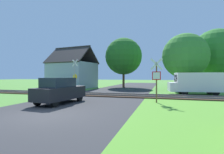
# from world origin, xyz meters

# --- Properties ---
(ground_plane) EXTENTS (160.00, 160.00, 0.00)m
(ground_plane) POSITION_xyz_m (0.00, 0.00, 0.00)
(ground_plane) COLOR #4C8433
(road_asphalt) EXTENTS (8.07, 80.00, 0.01)m
(road_asphalt) POSITION_xyz_m (0.00, 2.00, 0.00)
(road_asphalt) COLOR #2D2D30
(road_asphalt) RESTS_ON ground
(rail_track) EXTENTS (60.00, 2.60, 0.22)m
(rail_track) POSITION_xyz_m (0.00, 8.98, 0.06)
(rail_track) COLOR #422D1E
(rail_track) RESTS_ON ground
(stop_sign_near) EXTENTS (0.88, 0.16, 3.19)m
(stop_sign_near) POSITION_xyz_m (5.05, 5.70, 1.81)
(stop_sign_near) COLOR brown
(stop_sign_near) RESTS_ON ground
(crossing_sign_far) EXTENTS (0.86, 0.22, 3.92)m
(crossing_sign_far) POSITION_xyz_m (-4.71, 11.82, 2.14)
(crossing_sign_far) COLOR #9E9EA5
(crossing_sign_far) RESTS_ON ground
(house) EXTENTS (7.67, 6.91, 6.70)m
(house) POSITION_xyz_m (-8.75, 18.47, 2.22)
(house) COLOR #99A3B7
(house) RESTS_ON ground
(tree_far) EXTENTS (6.87, 6.87, 8.60)m
(tree_far) POSITION_xyz_m (12.86, 21.01, 5.16)
(tree_far) COLOR #513823
(tree_far) RESTS_ON ground
(tree_right) EXTENTS (5.85, 5.85, 7.42)m
(tree_right) POSITION_xyz_m (8.28, 17.32, 4.49)
(tree_right) COLOR #513823
(tree_right) RESTS_ON ground
(tree_center) EXTENTS (6.14, 6.14, 8.28)m
(tree_center) POSITION_xyz_m (-0.86, 21.57, 5.20)
(tree_center) COLOR #513823
(tree_center) RESTS_ON ground
(mail_truck) EXTENTS (5.10, 2.46, 2.24)m
(mail_truck) POSITION_xyz_m (8.68, 12.29, 1.24)
(mail_truck) COLOR white
(mail_truck) RESTS_ON ground
(parked_car) EXTENTS (2.05, 4.15, 1.78)m
(parked_car) POSITION_xyz_m (-1.37, 3.47, 0.89)
(parked_car) COLOR black
(parked_car) RESTS_ON ground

